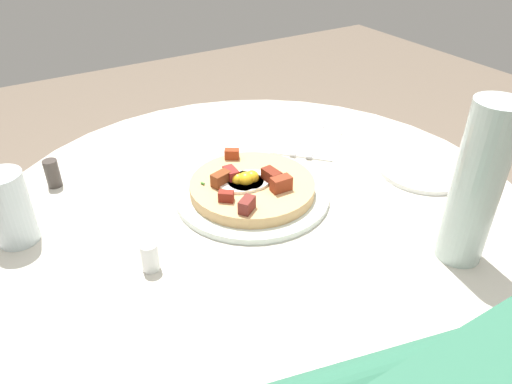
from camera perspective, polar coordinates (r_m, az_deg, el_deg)
name	(u,v)px	position (r m, az deg, el deg)	size (l,w,h in m)	color
dining_table	(260,270)	(1.01, 0.50, -9.20)	(1.02, 1.02, 0.70)	beige
pizza_plate	(251,195)	(0.93, -0.53, -0.30)	(0.29, 0.29, 0.01)	silver
breakfast_pizza	(251,186)	(0.92, -0.65, 0.71)	(0.24, 0.24, 0.05)	tan
bread_plate	(423,170)	(1.07, 19.08, 2.46)	(0.18, 0.18, 0.01)	white
napkin	(308,140)	(1.14, 6.16, 6.10)	(0.17, 0.14, 0.00)	white
fork	(316,139)	(1.14, 7.07, 6.17)	(0.18, 0.01, 0.01)	silver
knife	(301,137)	(1.14, 5.28, 6.42)	(0.18, 0.01, 0.01)	silver
water_glass	(10,208)	(0.88, -26.96, -1.72)	(0.07, 0.07, 0.13)	silver
water_bottle	(477,185)	(0.79, 24.52, 0.72)	(0.07, 0.07, 0.27)	silver
salt_shaker	(150,257)	(0.77, -12.38, -7.43)	(0.03, 0.03, 0.05)	white
pepper_shaker	(52,173)	(1.03, -22.81, 2.04)	(0.03, 0.03, 0.06)	#3F3833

